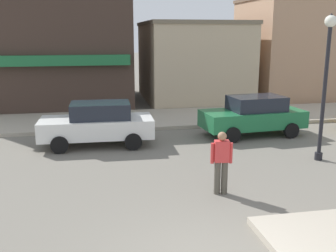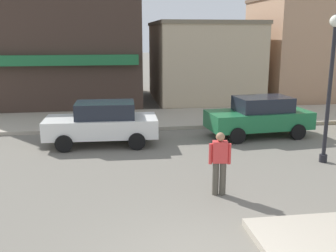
{
  "view_description": "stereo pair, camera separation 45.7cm",
  "coord_description": "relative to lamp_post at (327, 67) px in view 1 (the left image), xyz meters",
  "views": [
    {
      "loc": [
        -1.9,
        -5.71,
        3.94
      ],
      "look_at": [
        0.04,
        4.5,
        1.5
      ],
      "focal_mm": 42.0,
      "sensor_mm": 36.0,
      "label": 1
    },
    {
      "loc": [
        -1.45,
        -5.78,
        3.94
      ],
      "look_at": [
        0.04,
        4.5,
        1.5
      ],
      "focal_mm": 42.0,
      "sensor_mm": 36.0,
      "label": 2
    }
  ],
  "objects": [
    {
      "name": "kerb_far",
      "position": [
        -5.09,
        6.86,
        -2.88
      ],
      "size": [
        80.0,
        4.0,
        0.15
      ],
      "primitive_type": "cube",
      "color": "#A89E8C",
      "rests_on": "ground"
    },
    {
      "name": "lamp_post",
      "position": [
        0.0,
        0.0,
        0.0
      ],
      "size": [
        0.36,
        0.36,
        4.54
      ],
      "color": "black",
      "rests_on": "ground"
    },
    {
      "name": "parked_car_nearest",
      "position": [
        -6.91,
        3.07,
        -2.15
      ],
      "size": [
        4.04,
        1.96,
        1.56
      ],
      "color": "white",
      "rests_on": "ground"
    },
    {
      "name": "parked_car_second",
      "position": [
        -0.83,
        3.4,
        -2.15
      ],
      "size": [
        4.14,
        2.16,
        1.56
      ],
      "color": "#1E6B3D",
      "rests_on": "ground"
    },
    {
      "name": "pedestrian_crossing_near",
      "position": [
        -3.95,
        -2.04,
        -2.09
      ],
      "size": [
        0.56,
        0.27,
        1.61
      ],
      "color": "#4C473D",
      "rests_on": "ground"
    },
    {
      "name": "building_corner_shop",
      "position": [
        -9.44,
        13.18,
        0.68
      ],
      "size": [
        9.27,
        9.15,
        7.27
      ],
      "color": "#3D2D26",
      "rests_on": "ground"
    },
    {
      "name": "building_storefront_left_near",
      "position": [
        -1.1,
        12.35,
        -0.63
      ],
      "size": [
        5.78,
        7.04,
        4.64
      ],
      "color": "tan",
      "rests_on": "ground"
    },
    {
      "name": "building_storefront_left_mid",
      "position": [
        6.19,
        12.22,
        0.09
      ],
      "size": [
        7.49,
        6.12,
        6.1
      ],
      "color": "tan",
      "rests_on": "ground"
    }
  ]
}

